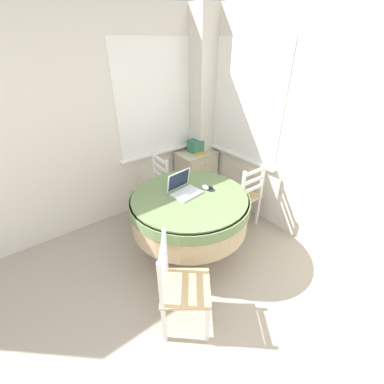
{
  "coord_description": "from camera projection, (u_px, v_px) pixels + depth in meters",
  "views": [
    {
      "loc": [
        -0.37,
        -0.43,
        2.14
      ],
      "look_at": [
        1.14,
        1.51,
        0.69
      ],
      "focal_mm": 24.0,
      "sensor_mm": 36.0,
      "label": 1
    }
  ],
  "objects": [
    {
      "name": "dining_chair_camera_near",
      "position": [
        180.0,
        287.0,
        2.07
      ],
      "size": [
        0.55,
        0.55,
        0.89
      ],
      "color": "tan",
      "rests_on": "ground_plane"
    },
    {
      "name": "storage_box",
      "position": [
        195.0,
        146.0,
        3.8
      ],
      "size": [
        0.18,
        0.19,
        0.18
      ],
      "color": "#387A5B",
      "rests_on": "corner_cabinet"
    },
    {
      "name": "computer_mouse",
      "position": [
        205.0,
        187.0,
        2.74
      ],
      "size": [
        0.06,
        0.09,
        0.05
      ],
      "color": "white",
      "rests_on": "round_dining_table"
    },
    {
      "name": "dining_chair_near_back_window",
      "position": [
        153.0,
        189.0,
        3.43
      ],
      "size": [
        0.41,
        0.41,
        0.89
      ],
      "color": "tan",
      "rests_on": "ground_plane"
    },
    {
      "name": "dining_chair_near_right_window",
      "position": [
        243.0,
        196.0,
        3.27
      ],
      "size": [
        0.4,
        0.4,
        0.89
      ],
      "color": "tan",
      "rests_on": "ground_plane"
    },
    {
      "name": "corner_room_shell",
      "position": [
        192.0,
        136.0,
        2.72
      ],
      "size": [
        4.47,
        4.46,
        2.55
      ],
      "color": "silver",
      "rests_on": "ground_plane"
    },
    {
      "name": "cell_phone",
      "position": [
        211.0,
        189.0,
        2.75
      ],
      "size": [
        0.09,
        0.12,
        0.01
      ],
      "color": "#2D2D33",
      "rests_on": "round_dining_table"
    },
    {
      "name": "round_dining_table",
      "position": [
        190.0,
        209.0,
        2.72
      ],
      "size": [
        1.25,
        1.25,
        0.77
      ],
      "color": "#4C3D2D",
      "rests_on": "ground_plane"
    },
    {
      "name": "book_on_cabinet",
      "position": [
        197.0,
        152.0,
        3.79
      ],
      "size": [
        0.14,
        0.21,
        0.02
      ],
      "color": "gold",
      "rests_on": "corner_cabinet"
    },
    {
      "name": "laptop",
      "position": [
        184.0,
        189.0,
        2.67
      ],
      "size": [
        0.33,
        0.29,
        0.22
      ],
      "color": "silver",
      "rests_on": "round_dining_table"
    },
    {
      "name": "corner_cabinet",
      "position": [
        196.0,
        174.0,
        4.01
      ],
      "size": [
        0.58,
        0.42,
        0.71
      ],
      "color": "beige",
      "rests_on": "ground_plane"
    }
  ]
}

